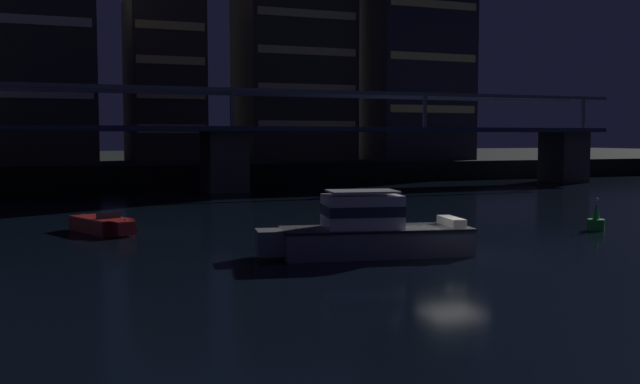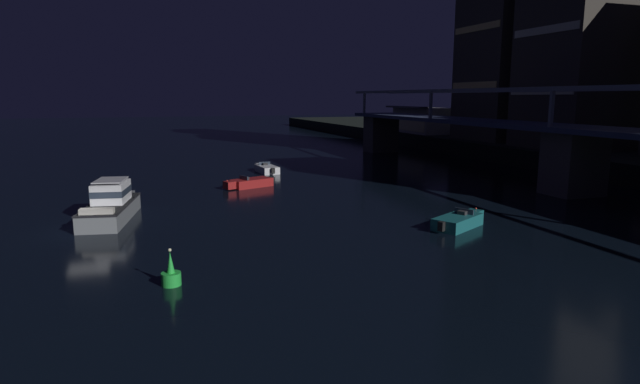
# 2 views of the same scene
# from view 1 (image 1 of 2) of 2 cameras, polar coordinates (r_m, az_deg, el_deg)

# --- Properties ---
(ground_plane) EXTENTS (400.00, 400.00, 0.00)m
(ground_plane) POSITION_cam_1_polar(r_m,az_deg,el_deg) (31.54, 10.31, -4.95)
(ground_plane) COLOR black
(far_riverbank) EXTENTS (240.00, 80.00, 2.20)m
(far_riverbank) POSITION_cam_1_polar(r_m,az_deg,el_deg) (115.15, -13.29, 2.25)
(far_riverbank) COLOR black
(far_riverbank) RESTS_ON ground
(river_bridge) EXTENTS (83.69, 6.40, 9.38)m
(river_bridge) POSITION_cam_1_polar(r_m,az_deg,el_deg) (67.92, -7.50, 3.77)
(river_bridge) COLOR #4C4944
(river_bridge) RESTS_ON ground
(tower_central) EXTENTS (8.19, 9.88, 19.29)m
(tower_central) POSITION_cam_1_polar(r_m,az_deg,el_deg) (87.16, -12.12, 8.61)
(tower_central) COLOR #38332D
(tower_central) RESTS_ON far_riverbank
(tower_east_tall) EXTENTS (13.20, 10.63, 22.02)m
(tower_east_tall) POSITION_cam_1_polar(r_m,az_deg,el_deg) (91.12, -2.14, 9.38)
(tower_east_tall) COLOR #38332D
(tower_east_tall) RESTS_ON far_riverbank
(tower_east_low) EXTENTS (12.54, 8.64, 31.51)m
(tower_east_low) POSITION_cam_1_polar(r_m,az_deg,el_deg) (93.37, 7.56, 12.15)
(tower_east_low) COLOR #282833
(tower_east_low) RESTS_ON far_riverbank
(cabin_cruiser_near_left) EXTENTS (9.36, 4.11, 2.79)m
(cabin_cruiser_near_left) POSITION_cam_1_polar(r_m,az_deg,el_deg) (31.09, 3.80, -3.06)
(cabin_cruiser_near_left) COLOR gray
(cabin_cruiser_near_left) RESTS_ON ground
(speedboat_near_right) EXTENTS (3.11, 5.08, 1.16)m
(speedboat_near_right) POSITION_cam_1_polar(r_m,az_deg,el_deg) (40.16, -16.59, -2.47)
(speedboat_near_right) COLOR maroon
(speedboat_near_right) RESTS_ON ground
(speedboat_mid_center) EXTENTS (3.55, 4.88, 1.16)m
(speedboat_mid_center) POSITION_cam_1_polar(r_m,az_deg,el_deg) (55.14, 3.57, -0.49)
(speedboat_mid_center) COLOR #196066
(speedboat_mid_center) RESTS_ON ground
(channel_buoy) EXTENTS (0.90, 0.90, 1.76)m
(channel_buoy) POSITION_cam_1_polar(r_m,az_deg,el_deg) (42.24, 20.78, -2.16)
(channel_buoy) COLOR green
(channel_buoy) RESTS_ON ground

